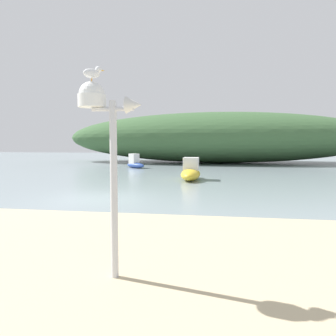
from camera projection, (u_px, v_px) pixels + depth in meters
ground_plane at (101, 198)px, 13.93m from camera, size 120.00×120.00×0.00m
distant_hill at (219, 138)px, 38.51m from camera, size 37.74×12.11×6.13m
mast_structure at (102, 120)px, 5.14m from camera, size 1.06×0.45×3.25m
seagull_on_radar at (93, 73)px, 5.11m from camera, size 0.33×0.29×0.26m
motorboat_outer_mooring at (135, 163)px, 30.46m from camera, size 2.46×2.22×1.39m
motorboat_far_left at (191, 172)px, 20.70m from camera, size 1.24×3.46×1.47m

